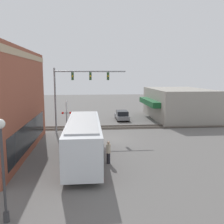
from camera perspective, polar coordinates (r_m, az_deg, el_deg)
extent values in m
plane|color=#605E5B|center=(26.61, -0.08, -6.27)|extent=(120.00, 120.00, 0.00)
cube|color=tan|center=(22.47, -19.42, 12.14)|extent=(15.10, 0.36, 0.50)
cube|color=black|center=(22.96, -18.34, -4.74)|extent=(12.52, 0.12, 2.20)
cube|color=gray|center=(40.44, 14.90, 1.88)|extent=(13.03, 8.19, 4.63)
cube|color=#19592D|center=(39.05, 8.50, 2.27)|extent=(9.12, 1.20, 0.80)
cube|color=silver|center=(20.07, -6.49, -5.99)|extent=(10.91, 2.55, 2.72)
cube|color=black|center=(19.97, -6.51, -4.86)|extent=(10.69, 2.59, 1.14)
cube|color=#B21E1E|center=(20.40, -6.44, -9.23)|extent=(10.69, 2.58, 0.24)
cube|color=#A5A8AA|center=(19.76, -6.56, -2.00)|extent=(9.27, 2.17, 0.12)
cylinder|color=black|center=(23.54, -6.28, -7.04)|extent=(1.00, 2.57, 1.00)
cylinder|color=black|center=(16.99, -6.67, -13.30)|extent=(1.00, 2.57, 1.00)
cylinder|color=gray|center=(29.67, -12.83, 2.49)|extent=(0.20, 0.20, 7.57)
cylinder|color=gray|center=(29.26, -4.97, 9.24)|extent=(0.16, 8.19, 0.16)
cube|color=#284723|center=(29.32, -9.01, 8.09)|extent=(0.30, 0.27, 0.90)
sphere|color=yellow|center=(29.15, -9.03, 8.09)|extent=(0.20, 0.20, 0.20)
cube|color=#284723|center=(29.26, -4.96, 8.16)|extent=(0.30, 0.27, 0.90)
sphere|color=yellow|center=(29.10, -4.96, 8.16)|extent=(0.20, 0.20, 0.20)
cube|color=#284723|center=(29.34, -0.92, 8.19)|extent=(0.30, 0.27, 0.90)
sphere|color=yellow|center=(29.18, -0.89, 8.19)|extent=(0.20, 0.20, 0.20)
cylinder|color=gray|center=(30.21, -10.33, -1.13)|extent=(0.14, 0.14, 3.60)
cube|color=white|center=(30.03, -10.40, 1.32)|extent=(1.41, 0.06, 1.41)
cube|color=white|center=(30.03, -10.40, 1.32)|extent=(1.41, 0.06, 1.41)
cylinder|color=#38383A|center=(30.14, -10.36, -0.19)|extent=(0.08, 0.90, 0.08)
sphere|color=red|center=(30.05, -9.51, -0.20)|extent=(0.28, 0.28, 0.28)
sphere|color=red|center=(30.13, -11.22, -0.22)|extent=(0.28, 0.28, 0.28)
cylinder|color=#38383A|center=(13.51, -23.00, -21.21)|extent=(0.28, 0.28, 0.50)
cylinder|color=#38383A|center=(12.67, -23.53, -13.40)|extent=(0.12, 0.12, 4.44)
sphere|color=white|center=(12.00, -24.22, -2.49)|extent=(0.44, 0.44, 0.44)
cube|color=#332D28|center=(32.42, -1.05, -3.55)|extent=(2.60, 60.00, 0.03)
cube|color=#6B6056|center=(31.71, -0.95, -3.71)|extent=(0.07, 60.00, 0.15)
cube|color=#6B6056|center=(33.11, -1.14, -3.19)|extent=(0.07, 60.00, 0.15)
cube|color=slate|center=(37.91, 2.26, -1.01)|extent=(4.44, 1.80, 0.53)
cube|color=black|center=(37.60, 2.31, -0.18)|extent=(2.44, 1.62, 0.64)
cylinder|color=black|center=(39.29, 2.00, -0.96)|extent=(0.64, 1.82, 0.64)
cylinder|color=black|center=(36.60, 2.54, -1.67)|extent=(0.64, 1.82, 0.64)
cylinder|color=black|center=(19.55, -0.82, -10.51)|extent=(0.28, 0.28, 0.84)
cylinder|color=#B2A58C|center=(19.31, -0.82, -8.35)|extent=(0.34, 0.34, 0.70)
sphere|color=tan|center=(19.18, -0.83, -7.02)|extent=(0.23, 0.23, 0.23)
cylinder|color=black|center=(30.27, -9.75, -3.80)|extent=(0.28, 0.28, 0.80)
cylinder|color=#262D4C|center=(30.12, -9.79, -2.44)|extent=(0.34, 0.34, 0.66)
sphere|color=tan|center=(30.04, -9.81, -1.62)|extent=(0.22, 0.22, 0.22)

